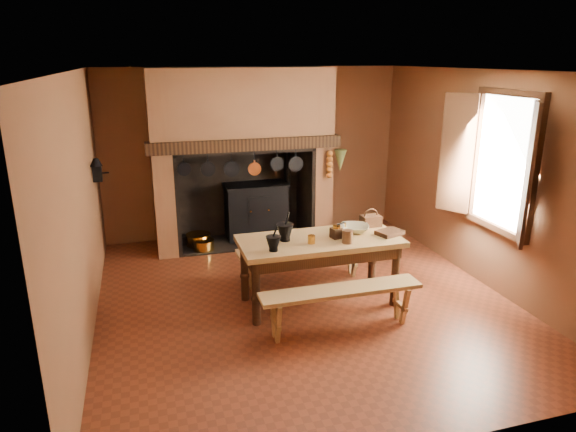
# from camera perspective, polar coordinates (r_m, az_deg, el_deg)

# --- Properties ---
(floor) EXTENTS (5.50, 5.50, 0.00)m
(floor) POSITION_cam_1_polar(r_m,az_deg,el_deg) (6.63, 1.65, -9.13)
(floor) COLOR maroon
(floor) RESTS_ON ground
(ceiling) EXTENTS (5.50, 5.50, 0.00)m
(ceiling) POSITION_cam_1_polar(r_m,az_deg,el_deg) (5.94, 1.89, 15.86)
(ceiling) COLOR silver
(ceiling) RESTS_ON back_wall
(back_wall) EXTENTS (5.00, 0.02, 2.80)m
(back_wall) POSITION_cam_1_polar(r_m,az_deg,el_deg) (8.73, -3.81, 7.03)
(back_wall) COLOR brown
(back_wall) RESTS_ON floor
(wall_left) EXTENTS (0.02, 5.50, 2.80)m
(wall_left) POSITION_cam_1_polar(r_m,az_deg,el_deg) (5.89, -22.07, 0.78)
(wall_left) COLOR brown
(wall_left) RESTS_ON floor
(wall_right) EXTENTS (0.02, 5.50, 2.80)m
(wall_right) POSITION_cam_1_polar(r_m,az_deg,el_deg) (7.28, 20.88, 3.87)
(wall_right) COLOR brown
(wall_right) RESTS_ON floor
(wall_front) EXTENTS (5.00, 0.02, 2.80)m
(wall_front) POSITION_cam_1_polar(r_m,az_deg,el_deg) (3.76, 14.81, -7.60)
(wall_front) COLOR brown
(wall_front) RESTS_ON floor
(chimney_breast) EXTENTS (2.95, 0.96, 2.80)m
(chimney_breast) POSITION_cam_1_polar(r_m,az_deg,el_deg) (8.18, -5.27, 9.23)
(chimney_breast) COLOR brown
(chimney_breast) RESTS_ON floor
(iron_range) EXTENTS (1.12, 0.55, 1.60)m
(iron_range) POSITION_cam_1_polar(r_m,az_deg,el_deg) (8.65, -3.53, 0.69)
(iron_range) COLOR black
(iron_range) RESTS_ON floor
(hearth_pans) EXTENTS (0.51, 0.62, 0.20)m
(hearth_pans) POSITION_cam_1_polar(r_m,az_deg,el_deg) (8.40, -9.86, -2.84)
(hearth_pans) COLOR gold
(hearth_pans) RESTS_ON floor
(hanging_pans) EXTENTS (1.92, 0.29, 0.27)m
(hanging_pans) POSITION_cam_1_polar(r_m,az_deg,el_deg) (7.77, -4.75, 5.43)
(hanging_pans) COLOR black
(hanging_pans) RESTS_ON chimney_breast
(onion_string) EXTENTS (0.12, 0.10, 0.46)m
(onion_string) POSITION_cam_1_polar(r_m,az_deg,el_deg) (8.12, 4.62, 5.73)
(onion_string) COLOR #B87722
(onion_string) RESTS_ON chimney_breast
(herb_bunch) EXTENTS (0.20, 0.20, 0.35)m
(herb_bunch) POSITION_cam_1_polar(r_m,az_deg,el_deg) (8.17, 5.82, 6.13)
(herb_bunch) COLOR #525C2B
(herb_bunch) RESTS_ON chimney_breast
(window) EXTENTS (0.39, 1.75, 1.76)m
(window) POSITION_cam_1_polar(r_m,az_deg,el_deg) (6.82, 22.11, 5.48)
(window) COLOR white
(window) RESTS_ON wall_right
(wall_coffee_mill) EXTENTS (0.23, 0.16, 0.31)m
(wall_coffee_mill) POSITION_cam_1_polar(r_m,az_deg,el_deg) (7.36, -20.49, 4.98)
(wall_coffee_mill) COLOR black
(wall_coffee_mill) RESTS_ON wall_left
(work_table) EXTENTS (1.96, 0.87, 0.85)m
(work_table) POSITION_cam_1_polar(r_m,az_deg,el_deg) (6.25, 3.53, -3.66)
(work_table) COLOR tan
(work_table) RESTS_ON floor
(bench_front) EXTENTS (1.83, 0.32, 0.51)m
(bench_front) POSITION_cam_1_polar(r_m,az_deg,el_deg) (5.77, 5.89, -9.16)
(bench_front) COLOR tan
(bench_front) RESTS_ON floor
(bench_back) EXTENTS (1.79, 0.31, 0.50)m
(bench_back) POSITION_cam_1_polar(r_m,az_deg,el_deg) (6.96, 1.65, -4.39)
(bench_back) COLOR tan
(bench_back) RESTS_ON floor
(mortar_large) EXTENTS (0.21, 0.21, 0.35)m
(mortar_large) POSITION_cam_1_polar(r_m,az_deg,el_deg) (6.09, -0.33, -1.72)
(mortar_large) COLOR black
(mortar_large) RESTS_ON work_table
(mortar_small) EXTENTS (0.17, 0.17, 0.30)m
(mortar_small) POSITION_cam_1_polar(r_m,az_deg,el_deg) (5.78, -1.63, -2.99)
(mortar_small) COLOR black
(mortar_small) RESTS_ON work_table
(coffee_grinder) EXTENTS (0.18, 0.15, 0.19)m
(coffee_grinder) POSITION_cam_1_polar(r_m,az_deg,el_deg) (6.22, 5.42, -1.80)
(coffee_grinder) COLOR #331D10
(coffee_grinder) RESTS_ON work_table
(brass_mug_a) EXTENTS (0.12, 0.12, 0.10)m
(brass_mug_a) POSITION_cam_1_polar(r_m,az_deg,el_deg) (6.03, 2.62, -2.61)
(brass_mug_a) COLOR gold
(brass_mug_a) RESTS_ON work_table
(brass_mug_b) EXTENTS (0.10, 0.10, 0.09)m
(brass_mug_b) POSITION_cam_1_polar(r_m,az_deg,el_deg) (6.54, 6.14, -1.13)
(brass_mug_b) COLOR gold
(brass_mug_b) RESTS_ON work_table
(mixing_bowl) EXTENTS (0.46, 0.46, 0.09)m
(mixing_bowl) POSITION_cam_1_polar(r_m,az_deg,el_deg) (6.47, 7.42, -1.38)
(mixing_bowl) COLOR beige
(mixing_bowl) RESTS_ON work_table
(stoneware_crock) EXTENTS (0.13, 0.13, 0.16)m
(stoneware_crock) POSITION_cam_1_polar(r_m,az_deg,el_deg) (6.07, 6.61, -2.27)
(stoneware_crock) COLOR brown
(stoneware_crock) RESTS_ON work_table
(glass_jar) EXTENTS (0.10, 0.10, 0.15)m
(glass_jar) POSITION_cam_1_polar(r_m,az_deg,el_deg) (6.28, 5.87, -1.58)
(glass_jar) COLOR beige
(glass_jar) RESTS_ON work_table
(wicker_basket) EXTENTS (0.25, 0.19, 0.24)m
(wicker_basket) POSITION_cam_1_polar(r_m,az_deg,el_deg) (6.72, 9.18, -0.47)
(wicker_basket) COLOR #4E2917
(wicker_basket) RESTS_ON work_table
(wooden_tray) EXTENTS (0.37, 0.31, 0.05)m
(wooden_tray) POSITION_cam_1_polar(r_m,az_deg,el_deg) (6.44, 11.23, -1.81)
(wooden_tray) COLOR #331D10
(wooden_tray) RESTS_ON work_table
(brass_cup) EXTENTS (0.14, 0.14, 0.10)m
(brass_cup) POSITION_cam_1_polar(r_m,az_deg,el_deg) (6.16, 6.57, -2.24)
(brass_cup) COLOR gold
(brass_cup) RESTS_ON work_table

